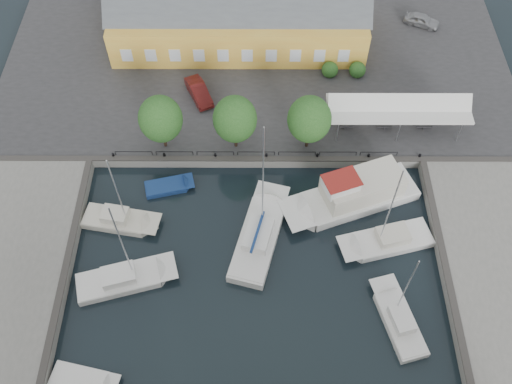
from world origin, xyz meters
TOP-DOWN VIEW (x-y plane):
  - ground at (0.00, 0.00)m, footprint 140.00×140.00m
  - north_quay at (0.00, 23.00)m, footprint 56.00×26.00m
  - west_quay at (-22.00, -2.00)m, footprint 12.00×24.00m
  - east_quay at (22.00, -2.00)m, footprint 12.00×24.00m
  - quay_edge_fittings at (0.02, 4.75)m, footprint 56.00×24.72m
  - warehouse at (-2.60, 28.36)m, footprint 28.56×14.00m
  - tent_canopy at (14.00, 14.50)m, footprint 14.00×4.00m
  - quay_trees at (-2.00, 12.00)m, footprint 18.20×4.20m
  - car_silver at (19.43, 30.69)m, footprint 4.46×3.20m
  - car_red at (-6.07, 18.74)m, footprint 3.44×4.95m
  - center_sailboat at (0.30, 1.91)m, footprint 5.79×11.06m
  - trawler at (9.23, 6.06)m, footprint 13.56×8.18m
  - east_boat_b at (11.82, 1.47)m, footprint 8.87×4.81m
  - east_boat_c at (11.73, -6.03)m, footprint 4.16×7.67m
  - west_boat_b at (-12.52, 3.56)m, footprint 7.44×3.64m
  - west_boat_c at (-11.29, -2.38)m, footprint 8.96×4.96m
  - launch_sw at (-13.29, -11.04)m, footprint 5.67×3.13m
  - launch_nw at (-8.42, 7.56)m, footprint 4.97×2.90m

SIDE VIEW (x-z plane):
  - ground at x=0.00m, z-range 0.00..0.00m
  - launch_nw at x=-8.42m, z-range -0.35..0.53m
  - launch_sw at x=-13.29m, z-range -0.40..0.58m
  - east_boat_c at x=11.73m, z-range -4.56..5.08m
  - west_boat_b at x=-12.52m, z-range -4.72..5.24m
  - east_boat_b at x=11.82m, z-range -5.55..6.07m
  - west_boat_c at x=-11.29m, z-range -5.56..6.08m
  - center_sailboat at x=0.30m, z-range -6.87..7.59m
  - north_quay at x=0.00m, z-range 0.00..1.00m
  - west_quay at x=-22.00m, z-range 0.00..1.00m
  - east_quay at x=22.00m, z-range 0.00..1.00m
  - trawler at x=9.23m, z-range -1.48..3.52m
  - quay_edge_fittings at x=0.02m, z-range 0.86..1.26m
  - car_silver at x=19.43m, z-range 1.00..2.41m
  - car_red at x=-6.07m, z-range 1.00..2.55m
  - tent_canopy at x=14.00m, z-range 2.27..5.10m
  - warehouse at x=-2.60m, z-range -0.35..9.20m
  - quay_trees at x=-2.00m, z-range 1.73..8.03m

